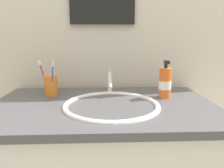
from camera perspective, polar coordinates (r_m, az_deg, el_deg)
The scene contains 7 objects.
tiled_wall_back at distance 1.28m, azimuth -2.34°, elevation 13.24°, with size 2.20×0.04×2.40m, color beige.
sink_basin at distance 0.96m, azimuth 0.08°, elevation -7.52°, with size 0.42×0.42×0.10m.
faucet at distance 1.13m, azimuth -0.37°, elevation 0.73°, with size 0.02×0.15×0.13m.
toothbrush_cup at distance 1.15m, azimuth -15.57°, elevation -0.34°, with size 0.07×0.07×0.10m, color orange.
toothbrush_red at distance 1.16m, azimuth -17.41°, elevation 2.27°, with size 0.06×0.02×0.17m.
toothbrush_blue at distance 1.10m, azimuth -15.21°, elevation 1.95°, with size 0.03×0.04×0.17m.
soap_dispenser at distance 1.09m, azimuth 13.96°, elevation 0.28°, with size 0.06×0.06×0.18m.
Camera 1 is at (-0.00, -0.93, 1.18)m, focal length 34.76 mm.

